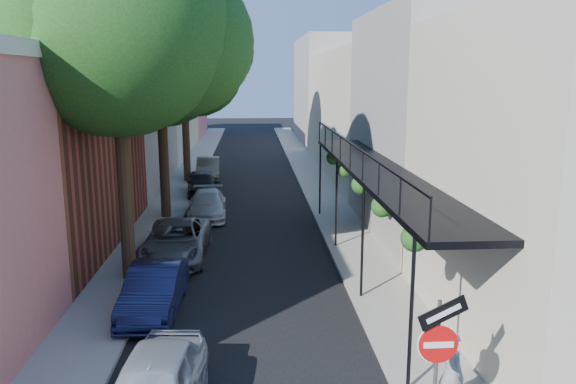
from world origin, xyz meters
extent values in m
cube|color=black|center=(0.00, 30.00, 0.01)|extent=(6.00, 64.00, 0.01)
cube|color=gray|center=(-4.00, 30.00, 0.06)|extent=(2.00, 64.00, 0.12)
cube|color=gray|center=(4.00, 30.00, 0.06)|extent=(2.00, 64.00, 0.12)
cube|color=gray|center=(-5.02, 14.00, 8.00)|extent=(0.06, 7.00, 4.00)
cube|color=gray|center=(-9.00, 26.00, 4.50)|extent=(8.00, 12.00, 9.00)
cube|color=#BEB79C|center=(-9.00, 40.00, 5.00)|extent=(8.00, 16.00, 10.00)
cube|color=#D4776C|center=(-9.00, 54.00, 4.00)|extent=(8.00, 12.00, 8.00)
cube|color=gray|center=(9.00, 15.00, 4.50)|extent=(8.00, 10.00, 9.00)
cube|color=#BEB79C|center=(9.00, 30.00, 4.00)|extent=(8.00, 20.00, 8.00)
cube|color=gray|center=(9.00, 48.00, 5.00)|extent=(8.00, 16.00, 10.00)
cube|color=black|center=(4.20, 10.00, 3.50)|extent=(2.00, 16.00, 0.15)
cube|color=black|center=(3.25, 10.00, 4.38)|extent=(0.05, 16.00, 0.05)
cylinder|color=black|center=(3.30, 3.00, 1.81)|extent=(0.08, 0.08, 3.40)
cylinder|color=black|center=(3.30, 18.00, 1.81)|extent=(0.08, 0.08, 3.40)
sphere|color=#154614|center=(3.60, 4.00, 3.05)|extent=(0.60, 0.60, 0.60)
sphere|color=#154614|center=(3.60, 10.00, 3.05)|extent=(0.60, 0.60, 0.60)
sphere|color=#154614|center=(3.60, 16.00, 3.05)|extent=(0.60, 0.60, 0.60)
cylinder|color=#595B60|center=(3.15, 1.00, 1.45)|extent=(0.07, 0.07, 2.90)
cylinder|color=red|center=(3.15, 0.96, 2.15)|extent=(0.66, 0.04, 0.66)
cube|color=white|center=(3.15, 0.93, 2.15)|extent=(0.50, 0.02, 0.10)
cylinder|color=white|center=(3.15, 0.98, 2.15)|extent=(0.70, 0.02, 0.70)
cube|color=black|center=(3.20, 0.95, 2.70)|extent=(0.89, 0.15, 0.58)
cube|color=white|center=(3.20, 0.92, 2.70)|extent=(0.60, 0.10, 0.31)
cylinder|color=black|center=(-3.80, 10.00, 3.50)|extent=(0.44, 0.44, 7.00)
sphere|color=#154614|center=(-3.80, 10.00, 8.02)|extent=(6.80, 6.80, 6.80)
sphere|color=#154614|center=(-2.10, 11.02, 7.52)|extent=(4.76, 4.76, 4.76)
cylinder|color=black|center=(-3.80, 18.00, 3.15)|extent=(0.44, 0.44, 6.30)
sphere|color=#154614|center=(-3.80, 18.00, 7.20)|extent=(6.00, 6.00, 6.00)
sphere|color=#154614|center=(-2.30, 18.90, 6.70)|extent=(4.20, 4.20, 4.20)
cylinder|color=black|center=(-3.80, 27.00, 3.67)|extent=(0.44, 0.44, 7.35)
sphere|color=#154614|center=(-3.80, 27.00, 8.40)|extent=(7.00, 7.00, 7.00)
sphere|color=#154614|center=(-2.05, 28.05, 7.90)|extent=(4.90, 4.90, 4.90)
imported|color=#13183D|center=(-2.60, 7.50, 0.65)|extent=(1.49, 4.01, 1.31)
imported|color=slate|center=(-2.60, 12.18, 0.66)|extent=(2.26, 4.81, 1.33)
imported|color=#BCBDC0|center=(-1.92, 18.14, 0.60)|extent=(1.87, 4.23, 1.21)
imported|color=black|center=(-2.60, 23.09, 0.67)|extent=(1.98, 4.06, 1.34)
imported|color=slate|center=(-2.60, 28.17, 0.67)|extent=(1.59, 4.11, 1.34)
imported|color=gray|center=(3.82, 2.05, 0.96)|extent=(0.62, 0.73, 1.69)
camera|label=1|loc=(0.13, -7.35, 6.47)|focal=35.00mm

